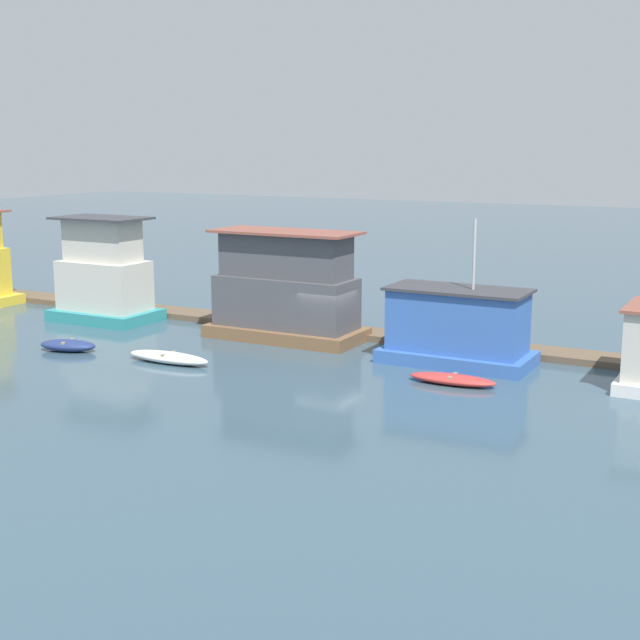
% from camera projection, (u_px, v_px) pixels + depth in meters
% --- Properties ---
extents(ground_plane, '(200.00, 200.00, 0.00)m').
position_uv_depth(ground_plane, '(330.00, 346.00, 40.67)').
color(ground_plane, '#385160').
extents(dock_walkway, '(59.60, 1.94, 0.30)m').
position_uv_depth(dock_walkway, '(355.00, 333.00, 42.89)').
color(dock_walkway, brown).
rests_on(dock_walkway, ground_plane).
extents(houseboat_teal, '(5.36, 3.40, 5.41)m').
position_uv_depth(houseboat_teal, '(104.00, 277.00, 46.18)').
color(houseboat_teal, teal).
rests_on(houseboat_teal, ground_plane).
extents(houseboat_brown, '(7.45, 3.36, 5.13)m').
position_uv_depth(houseboat_brown, '(286.00, 291.00, 41.83)').
color(houseboat_brown, brown).
rests_on(houseboat_brown, ground_plane).
extents(houseboat_blue, '(6.29, 3.21, 6.11)m').
position_uv_depth(houseboat_blue, '(457.00, 328.00, 37.21)').
color(houseboat_blue, '#3866B7').
rests_on(houseboat_blue, ground_plane).
extents(dinghy_navy, '(2.83, 1.79, 0.51)m').
position_uv_depth(dinghy_navy, '(68.00, 345.00, 39.70)').
color(dinghy_navy, navy).
rests_on(dinghy_navy, ground_plane).
extents(dinghy_white, '(3.99, 1.11, 0.46)m').
position_uv_depth(dinghy_white, '(169.00, 357.00, 37.57)').
color(dinghy_white, white).
rests_on(dinghy_white, ground_plane).
extents(dinghy_red, '(3.47, 1.23, 0.39)m').
position_uv_depth(dinghy_red, '(452.00, 379.00, 34.23)').
color(dinghy_red, red).
rests_on(dinghy_red, ground_plane).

